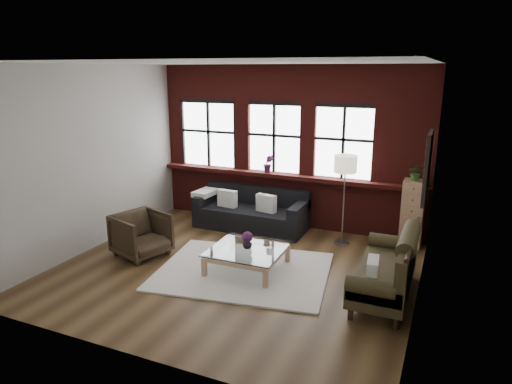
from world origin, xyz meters
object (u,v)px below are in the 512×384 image
at_px(armchair, 141,235).
at_px(floor_lamp, 344,196).
at_px(vintage_settee, 385,263).
at_px(coffee_table, 248,259).
at_px(vase, 247,244).
at_px(drawer_chest, 412,214).
at_px(dark_sofa, 251,209).

relative_size(armchair, floor_lamp, 0.46).
relative_size(vintage_settee, coffee_table, 1.64).
bearing_deg(vintage_settee, armchair, -177.72).
xyz_separation_m(coffee_table, vase, (0.00, 0.00, 0.27)).
height_order(vintage_settee, coffee_table, vintage_settee).
xyz_separation_m(vintage_settee, floor_lamp, (-1.00, 1.77, 0.40)).
xyz_separation_m(drawer_chest, floor_lamp, (-1.16, -0.38, 0.29)).
relative_size(dark_sofa, floor_lamp, 1.24).
relative_size(dark_sofa, vintage_settee, 1.19).
bearing_deg(drawer_chest, dark_sofa, -174.69).
xyz_separation_m(coffee_table, drawer_chest, (2.27, 2.12, 0.43)).
height_order(armchair, drawer_chest, drawer_chest).
height_order(coffee_table, floor_lamp, floor_lamp).
relative_size(coffee_table, vase, 7.13).
bearing_deg(vintage_settee, drawer_chest, 85.80).
bearing_deg(dark_sofa, floor_lamp, -2.85).
bearing_deg(floor_lamp, armchair, -147.49).
bearing_deg(armchair, dark_sofa, -11.70).
bearing_deg(armchair, vintage_settee, -69.81).
bearing_deg(drawer_chest, floor_lamp, -162.05).
xyz_separation_m(coffee_table, floor_lamp, (1.11, 1.74, 0.72)).
height_order(dark_sofa, floor_lamp, floor_lamp).
relative_size(dark_sofa, armchair, 2.69).
distance_m(vintage_settee, drawer_chest, 2.15).
distance_m(armchair, floor_lamp, 3.62).
bearing_deg(dark_sofa, drawer_chest, 5.31).
distance_m(vase, drawer_chest, 3.11).
bearing_deg(coffee_table, vintage_settee, -0.58).
bearing_deg(coffee_table, floor_lamp, 57.50).
relative_size(coffee_table, floor_lamp, 0.63).
height_order(dark_sofa, vase, dark_sofa).
bearing_deg(floor_lamp, vintage_settee, -60.44).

